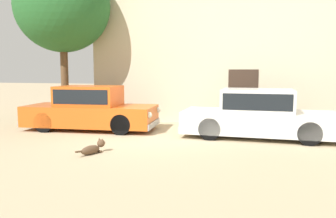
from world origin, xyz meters
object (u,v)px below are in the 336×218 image
object	(u,v)px
parked_sedan_second	(258,114)
acacia_tree_left	(62,6)
stray_dog_spotted	(94,148)
parked_sedan_nearest	(90,108)

from	to	relation	value
parked_sedan_second	acacia_tree_left	bearing A→B (deg)	170.36
parked_sedan_second	acacia_tree_left	size ratio (longest dim) A/B	0.75
parked_sedan_second	acacia_tree_left	distance (m)	8.53
acacia_tree_left	parked_sedan_second	bearing A→B (deg)	-10.62
stray_dog_spotted	acacia_tree_left	distance (m)	7.26
parked_sedan_nearest	parked_sedan_second	size ratio (longest dim) A/B	0.99
stray_dog_spotted	acacia_tree_left	bearing A→B (deg)	58.40
parked_sedan_nearest	acacia_tree_left	world-z (taller)	acacia_tree_left
stray_dog_spotted	parked_sedan_nearest	bearing A→B (deg)	49.02
parked_sedan_second	stray_dog_spotted	xyz separation A→B (m)	(-3.95, -3.15, -0.59)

